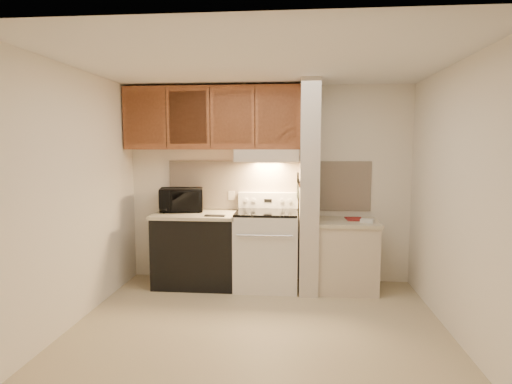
# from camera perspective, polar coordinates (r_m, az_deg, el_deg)

# --- Properties ---
(floor) EXTENTS (3.60, 3.60, 0.00)m
(floor) POSITION_cam_1_polar(r_m,az_deg,el_deg) (4.37, 0.34, -17.35)
(floor) COLOR #C2B18D
(floor) RESTS_ON ground
(ceiling) EXTENTS (3.60, 3.60, 0.00)m
(ceiling) POSITION_cam_1_polar(r_m,az_deg,el_deg) (4.08, 0.36, 16.87)
(ceiling) COLOR white
(ceiling) RESTS_ON wall_back
(wall_back) EXTENTS (3.60, 2.50, 0.02)m
(wall_back) POSITION_cam_1_polar(r_m,az_deg,el_deg) (5.52, 1.67, 1.04)
(wall_back) COLOR white
(wall_back) RESTS_ON floor
(wall_left) EXTENTS (0.02, 3.00, 2.50)m
(wall_left) POSITION_cam_1_polar(r_m,az_deg,el_deg) (4.56, -22.84, -0.53)
(wall_left) COLOR white
(wall_left) RESTS_ON floor
(wall_right) EXTENTS (0.02, 3.00, 2.50)m
(wall_right) POSITION_cam_1_polar(r_m,az_deg,el_deg) (4.28, 25.13, -1.04)
(wall_right) COLOR white
(wall_right) RESTS_ON floor
(backsplash) EXTENTS (2.60, 0.02, 0.63)m
(backsplash) POSITION_cam_1_polar(r_m,az_deg,el_deg) (5.51, 1.66, 0.88)
(backsplash) COLOR #FFE5CB
(backsplash) RESTS_ON wall_back
(range_body) EXTENTS (0.76, 0.65, 0.92)m
(range_body) POSITION_cam_1_polar(r_m,az_deg,el_deg) (5.31, 1.41, -7.81)
(range_body) COLOR silver
(range_body) RESTS_ON floor
(oven_window) EXTENTS (0.50, 0.01, 0.30)m
(oven_window) POSITION_cam_1_polar(r_m,az_deg,el_deg) (5.00, 1.17, -8.24)
(oven_window) COLOR black
(oven_window) RESTS_ON range_body
(oven_handle) EXTENTS (0.65, 0.02, 0.02)m
(oven_handle) POSITION_cam_1_polar(r_m,az_deg,el_deg) (4.91, 1.14, -5.86)
(oven_handle) COLOR silver
(oven_handle) RESTS_ON range_body
(cooktop) EXTENTS (0.74, 0.64, 0.03)m
(cooktop) POSITION_cam_1_polar(r_m,az_deg,el_deg) (5.22, 1.42, -2.74)
(cooktop) COLOR black
(cooktop) RESTS_ON range_body
(range_backguard) EXTENTS (0.76, 0.08, 0.20)m
(range_backguard) POSITION_cam_1_polar(r_m,az_deg,el_deg) (5.49, 1.62, -1.09)
(range_backguard) COLOR silver
(range_backguard) RESTS_ON range_body
(range_display) EXTENTS (0.10, 0.01, 0.04)m
(range_display) POSITION_cam_1_polar(r_m,az_deg,el_deg) (5.44, 1.60, -1.15)
(range_display) COLOR black
(range_display) RESTS_ON range_backguard
(range_knob_left_outer) EXTENTS (0.05, 0.02, 0.05)m
(range_knob_left_outer) POSITION_cam_1_polar(r_m,az_deg,el_deg) (5.47, -1.34, -1.12)
(range_knob_left_outer) COLOR silver
(range_knob_left_outer) RESTS_ON range_backguard
(range_knob_left_inner) EXTENTS (0.05, 0.02, 0.05)m
(range_knob_left_inner) POSITION_cam_1_polar(r_m,az_deg,el_deg) (5.46, -0.29, -1.13)
(range_knob_left_inner) COLOR silver
(range_knob_left_inner) RESTS_ON range_backguard
(range_knob_right_inner) EXTENTS (0.05, 0.02, 0.05)m
(range_knob_right_inner) POSITION_cam_1_polar(r_m,az_deg,el_deg) (5.43, 3.49, -1.17)
(range_knob_right_inner) COLOR silver
(range_knob_right_inner) RESTS_ON range_backguard
(range_knob_right_outer) EXTENTS (0.05, 0.02, 0.05)m
(range_knob_right_outer) POSITION_cam_1_polar(r_m,az_deg,el_deg) (5.43, 4.54, -1.19)
(range_knob_right_outer) COLOR silver
(range_knob_right_outer) RESTS_ON range_backguard
(dishwasher_front) EXTENTS (1.00, 0.63, 0.87)m
(dishwasher_front) POSITION_cam_1_polar(r_m,az_deg,el_deg) (5.46, -7.93, -7.76)
(dishwasher_front) COLOR black
(dishwasher_front) RESTS_ON floor
(left_countertop) EXTENTS (1.04, 0.67, 0.04)m
(left_countertop) POSITION_cam_1_polar(r_m,az_deg,el_deg) (5.37, -8.00, -3.04)
(left_countertop) COLOR beige
(left_countertop) RESTS_ON dishwasher_front
(spoon_rest) EXTENTS (0.24, 0.09, 0.02)m
(spoon_rest) POSITION_cam_1_polar(r_m,az_deg,el_deg) (5.11, -5.51, -3.15)
(spoon_rest) COLOR black
(spoon_rest) RESTS_ON left_countertop
(teal_jar) EXTENTS (0.11, 0.11, 0.11)m
(teal_jar) POSITION_cam_1_polar(r_m,az_deg,el_deg) (5.65, -10.88, -1.86)
(teal_jar) COLOR #286058
(teal_jar) RESTS_ON left_countertop
(outlet) EXTENTS (0.08, 0.01, 0.12)m
(outlet) POSITION_cam_1_polar(r_m,az_deg,el_deg) (5.57, -3.29, -0.48)
(outlet) COLOR beige
(outlet) RESTS_ON backsplash
(microwave) EXTENTS (0.60, 0.47, 0.30)m
(microwave) POSITION_cam_1_polar(r_m,az_deg,el_deg) (5.53, -9.91, -1.04)
(microwave) COLOR black
(microwave) RESTS_ON left_countertop
(partition_pillar) EXTENTS (0.22, 0.70, 2.50)m
(partition_pillar) POSITION_cam_1_polar(r_m,az_deg,el_deg) (5.17, 7.08, 0.64)
(partition_pillar) COLOR beige
(partition_pillar) RESTS_ON floor
(pillar_trim) EXTENTS (0.01, 0.70, 0.04)m
(pillar_trim) POSITION_cam_1_polar(r_m,az_deg,el_deg) (5.16, 5.80, 1.21)
(pillar_trim) COLOR brown
(pillar_trim) RESTS_ON partition_pillar
(knife_strip) EXTENTS (0.02, 0.42, 0.04)m
(knife_strip) POSITION_cam_1_polar(r_m,az_deg,el_deg) (5.11, 5.74, 1.38)
(knife_strip) COLOR black
(knife_strip) RESTS_ON partition_pillar
(knife_blade_a) EXTENTS (0.01, 0.03, 0.16)m
(knife_blade_a) POSITION_cam_1_polar(r_m,az_deg,el_deg) (4.95, 5.61, 0.06)
(knife_blade_a) COLOR silver
(knife_blade_a) RESTS_ON knife_strip
(knife_handle_a) EXTENTS (0.02, 0.02, 0.10)m
(knife_handle_a) POSITION_cam_1_polar(r_m,az_deg,el_deg) (4.95, 5.62, 1.81)
(knife_handle_a) COLOR black
(knife_handle_a) RESTS_ON knife_strip
(knife_blade_b) EXTENTS (0.01, 0.04, 0.18)m
(knife_blade_b) POSITION_cam_1_polar(r_m,az_deg,el_deg) (5.05, 5.60, 0.08)
(knife_blade_b) COLOR silver
(knife_blade_b) RESTS_ON knife_strip
(knife_handle_b) EXTENTS (0.02, 0.02, 0.10)m
(knife_handle_b) POSITION_cam_1_polar(r_m,az_deg,el_deg) (5.02, 5.62, 1.88)
(knife_handle_b) COLOR black
(knife_handle_b) RESTS_ON knife_strip
(knife_blade_c) EXTENTS (0.01, 0.04, 0.20)m
(knife_blade_c) POSITION_cam_1_polar(r_m,az_deg,el_deg) (5.12, 5.59, 0.05)
(knife_blade_c) COLOR silver
(knife_blade_c) RESTS_ON knife_strip
(knife_handle_c) EXTENTS (0.02, 0.02, 0.10)m
(knife_handle_c) POSITION_cam_1_polar(r_m,az_deg,el_deg) (5.11, 5.61, 1.95)
(knife_handle_c) COLOR black
(knife_handle_c) RESTS_ON knife_strip
(knife_blade_d) EXTENTS (0.01, 0.04, 0.16)m
(knife_blade_d) POSITION_cam_1_polar(r_m,az_deg,el_deg) (5.20, 5.59, 0.37)
(knife_blade_d) COLOR silver
(knife_blade_d) RESTS_ON knife_strip
(knife_handle_d) EXTENTS (0.02, 0.02, 0.10)m
(knife_handle_d) POSITION_cam_1_polar(r_m,az_deg,el_deg) (5.18, 5.61, 2.01)
(knife_handle_d) COLOR black
(knife_handle_d) RESTS_ON knife_strip
(knife_blade_e) EXTENTS (0.01, 0.04, 0.18)m
(knife_blade_e) POSITION_cam_1_polar(r_m,az_deg,el_deg) (5.26, 5.58, 0.32)
(knife_blade_e) COLOR silver
(knife_blade_e) RESTS_ON knife_strip
(knife_handle_e) EXTENTS (0.02, 0.02, 0.10)m
(knife_handle_e) POSITION_cam_1_polar(r_m,az_deg,el_deg) (5.28, 5.60, 2.08)
(knife_handle_e) COLOR black
(knife_handle_e) RESTS_ON knife_strip
(oven_mitt) EXTENTS (0.03, 0.10, 0.23)m
(oven_mitt) POSITION_cam_1_polar(r_m,az_deg,el_deg) (5.34, 5.60, 0.46)
(oven_mitt) COLOR gray
(oven_mitt) RESTS_ON partition_pillar
(right_cab_base) EXTENTS (0.70, 0.60, 0.81)m
(right_cab_base) POSITION_cam_1_polar(r_m,az_deg,el_deg) (5.35, 11.94, -8.45)
(right_cab_base) COLOR beige
(right_cab_base) RESTS_ON floor
(right_countertop) EXTENTS (0.74, 0.64, 0.04)m
(right_countertop) POSITION_cam_1_polar(r_m,az_deg,el_deg) (5.26, 12.05, -3.97)
(right_countertop) COLOR beige
(right_countertop) RESTS_ON right_cab_base
(red_folder) EXTENTS (0.22, 0.29, 0.01)m
(red_folder) POSITION_cam_1_polar(r_m,az_deg,el_deg) (5.37, 12.99, -3.52)
(red_folder) COLOR maroon
(red_folder) RESTS_ON right_countertop
(white_box) EXTENTS (0.18, 0.14, 0.04)m
(white_box) POSITION_cam_1_polar(r_m,az_deg,el_deg) (5.19, 14.61, -3.73)
(white_box) COLOR white
(white_box) RESTS_ON right_countertop
(range_hood) EXTENTS (0.78, 0.44, 0.15)m
(range_hood) POSITION_cam_1_polar(r_m,az_deg,el_deg) (5.28, 1.53, 4.88)
(range_hood) COLOR beige
(range_hood) RESTS_ON upper_cabinets
(hood_lip) EXTENTS (0.78, 0.04, 0.06)m
(hood_lip) POSITION_cam_1_polar(r_m,az_deg,el_deg) (5.08, 1.38, 4.32)
(hood_lip) COLOR beige
(hood_lip) RESTS_ON range_hood
(upper_cabinets) EXTENTS (2.18, 0.33, 0.77)m
(upper_cabinets) POSITION_cam_1_polar(r_m,az_deg,el_deg) (5.43, -5.82, 9.75)
(upper_cabinets) COLOR brown
(upper_cabinets) RESTS_ON wall_back
(cab_door_a) EXTENTS (0.46, 0.01, 0.63)m
(cab_door_a) POSITION_cam_1_polar(r_m,az_deg,el_deg) (5.49, -14.67, 9.54)
(cab_door_a) COLOR brown
(cab_door_a) RESTS_ON upper_cabinets
(cab_gap_a) EXTENTS (0.01, 0.01, 0.73)m
(cab_gap_a) POSITION_cam_1_polar(r_m,az_deg,el_deg) (5.40, -11.92, 9.66)
(cab_gap_a) COLOR black
(cab_gap_a) RESTS_ON upper_cabinets
(cab_door_b) EXTENTS (0.46, 0.01, 0.63)m
(cab_door_b) POSITION_cam_1_polar(r_m,az_deg,el_deg) (5.33, -9.07, 9.77)
(cab_door_b) COLOR brown
(cab_door_b) RESTS_ON upper_cabinets
(cab_gap_b) EXTENTS (0.01, 0.01, 0.73)m
(cab_gap_b) POSITION_cam_1_polar(r_m,az_deg,el_deg) (5.27, -6.16, 9.85)
(cab_gap_b) COLOR black
(cab_gap_b) RESTS_ON upper_cabinets
(cab_door_c) EXTENTS (0.46, 0.01, 0.63)m
(cab_door_c) POSITION_cam_1_polar(r_m,az_deg,el_deg) (5.22, -3.18, 9.91)
(cab_door_c) COLOR brown
(cab_door_c) RESTS_ON upper_cabinets
(cab_gap_c) EXTENTS (0.01, 0.01, 0.73)m
(cab_gap_c) POSITION_cam_1_polar(r_m,az_deg,el_deg) (5.19, -0.16, 9.94)
(cab_gap_c) COLOR black
(cab_gap_c) RESTS_ON upper_cabinets
(cab_door_d) EXTENTS (0.46, 0.01, 0.63)m
(cab_door_d) POSITION_cam_1_polar(r_m,az_deg,el_deg) (5.17, 2.90, 9.95)
(cab_door_d) COLOR brown
(cab_door_d) RESTS_ON upper_cabinets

